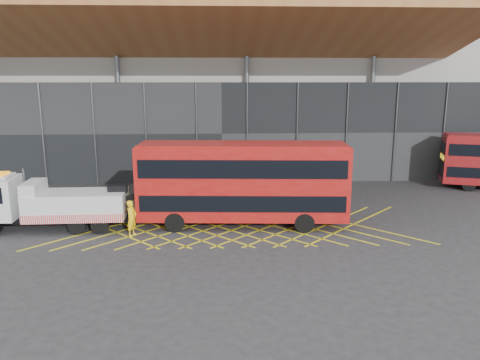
{
  "coord_description": "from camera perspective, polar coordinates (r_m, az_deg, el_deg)",
  "views": [
    {
      "loc": [
        1.75,
        -25.84,
        8.55
      ],
      "look_at": [
        3.0,
        1.5,
        2.4
      ],
      "focal_mm": 35.0,
      "sensor_mm": 36.0,
      "label": 1
    }
  ],
  "objects": [
    {
      "name": "worker",
      "position": [
        26.04,
        -13.06,
        -4.56
      ],
      "size": [
        0.71,
        0.84,
        1.97
      ],
      "primitive_type": "imported",
      "rotation": [
        0.0,
        0.0,
        1.18
      ],
      "color": "yellow",
      "rests_on": "ground_plane"
    },
    {
      "name": "recovery_truck",
      "position": [
        28.33,
        -22.43,
        -2.61
      ],
      "size": [
        9.65,
        2.44,
        3.36
      ],
      "rotation": [
        0.0,
        0.0,
        0.02
      ],
      "color": "black",
      "rests_on": "ground_plane"
    },
    {
      "name": "construction_building",
      "position": [
        44.24,
        -2.46,
        13.2
      ],
      "size": [
        55.0,
        23.97,
        18.0
      ],
      "color": "#999993",
      "rests_on": "ground_plane"
    },
    {
      "name": "ground_plane",
      "position": [
        27.27,
        -6.19,
        -5.68
      ],
      "size": [
        120.0,
        120.0,
        0.0
      ],
      "primitive_type": "plane",
      "color": "#2A2A2D"
    },
    {
      "name": "bus_towed",
      "position": [
        26.65,
        0.3,
        -0.07
      ],
      "size": [
        11.99,
        3.49,
        4.82
      ],
      "rotation": [
        0.0,
        0.0,
        -0.06
      ],
      "color": "#9E0F0C",
      "rests_on": "ground_plane"
    },
    {
      "name": "road_markings",
      "position": [
        27.22,
        -1.12,
        -5.63
      ],
      "size": [
        21.56,
        7.16,
        0.01
      ],
      "color": "yellow",
      "rests_on": "ground_plane"
    }
  ]
}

